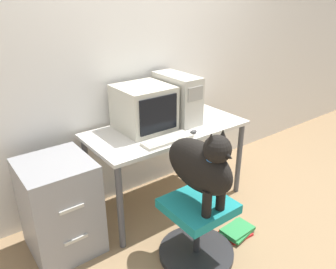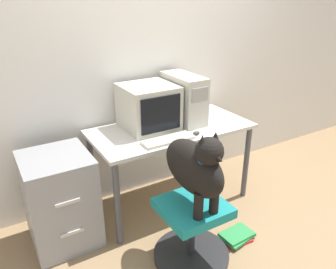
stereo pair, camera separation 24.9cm
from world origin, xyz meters
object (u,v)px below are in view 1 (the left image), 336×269
office_chair (197,229)px  book_stack_floor (237,231)px  pc_tower (177,98)px  crt_monitor (144,108)px  filing_cabinet (60,206)px  keyboard (167,140)px  dog (201,165)px

office_chair → book_stack_floor: bearing=-4.2°
book_stack_floor → pc_tower: bearing=89.4°
crt_monitor → filing_cabinet: bearing=-172.2°
keyboard → filing_cabinet: (-0.83, 0.23, -0.40)m
office_chair → filing_cabinet: bearing=137.7°
crt_monitor → keyboard: size_ratio=1.04×
pc_tower → filing_cabinet: bearing=-175.2°
dog → book_stack_floor: dog is taller
dog → book_stack_floor: size_ratio=2.02×
keyboard → dog: size_ratio=0.72×
pc_tower → dog: (-0.43, -0.80, -0.19)m
crt_monitor → office_chair: bearing=-95.9°
book_stack_floor → crt_monitor: bearing=112.0°
pc_tower → book_stack_floor: 1.25m
dog → filing_cabinet: dog is taller
crt_monitor → pc_tower: 0.35m
crt_monitor → office_chair: 1.08m
crt_monitor → dog: 0.84m
keyboard → dog: bearing=-99.1°
dog → filing_cabinet: bearing=137.1°
pc_tower → office_chair: (-0.43, -0.79, -0.73)m
crt_monitor → keyboard: crt_monitor is taller
book_stack_floor → office_chair: bearing=175.8°
crt_monitor → office_chair: (-0.08, -0.81, -0.71)m
office_chair → filing_cabinet: size_ratio=0.76×
keyboard → dog: dog is taller
filing_cabinet → book_stack_floor: filing_cabinet is taller
dog → office_chair: bearing=90.0°
office_chair → book_stack_floor: (0.42, -0.03, -0.21)m
crt_monitor → keyboard: 0.38m
keyboard → filing_cabinet: bearing=164.9°
keyboard → dog: 0.48m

